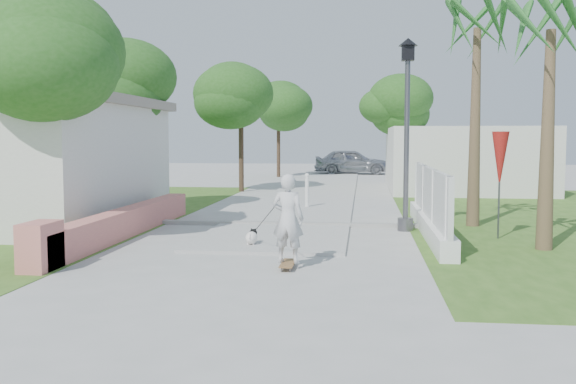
# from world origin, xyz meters

# --- Properties ---
(ground) EXTENTS (90.00, 90.00, 0.00)m
(ground) POSITION_xyz_m (0.00, 0.00, 0.00)
(ground) COLOR #B7B7B2
(ground) RESTS_ON ground
(path_strip) EXTENTS (3.20, 36.00, 0.06)m
(path_strip) POSITION_xyz_m (0.00, 20.00, 0.03)
(path_strip) COLOR #B7B7B2
(path_strip) RESTS_ON ground
(curb) EXTENTS (6.50, 0.25, 0.10)m
(curb) POSITION_xyz_m (0.00, 6.00, 0.05)
(curb) COLOR #999993
(curb) RESTS_ON ground
(grass_left) EXTENTS (8.00, 20.00, 0.01)m
(grass_left) POSITION_xyz_m (-7.00, 8.00, 0.01)
(grass_left) COLOR #39641F
(grass_left) RESTS_ON ground
(grass_right) EXTENTS (8.00, 20.00, 0.01)m
(grass_right) POSITION_xyz_m (7.00, 8.00, 0.01)
(grass_right) COLOR #39641F
(grass_right) RESTS_ON ground
(pink_wall) EXTENTS (0.45, 8.20, 0.80)m
(pink_wall) POSITION_xyz_m (-3.30, 3.55, 0.31)
(pink_wall) COLOR #DC8271
(pink_wall) RESTS_ON ground
(lattice_fence) EXTENTS (0.35, 7.00, 1.50)m
(lattice_fence) POSITION_xyz_m (3.40, 5.00, 0.54)
(lattice_fence) COLOR white
(lattice_fence) RESTS_ON ground
(building_right) EXTENTS (6.00, 8.00, 2.60)m
(building_right) POSITION_xyz_m (6.00, 18.00, 1.30)
(building_right) COLOR silver
(building_right) RESTS_ON ground
(street_lamp) EXTENTS (0.44, 0.44, 4.44)m
(street_lamp) POSITION_xyz_m (2.90, 5.50, 2.43)
(street_lamp) COLOR #59595E
(street_lamp) RESTS_ON ground
(bollard) EXTENTS (0.14, 0.14, 1.09)m
(bollard) POSITION_xyz_m (0.20, 10.00, 0.58)
(bollard) COLOR white
(bollard) RESTS_ON ground
(patio_umbrella) EXTENTS (0.36, 0.36, 2.30)m
(patio_umbrella) POSITION_xyz_m (4.80, 4.50, 1.69)
(patio_umbrella) COLOR #59595E
(patio_umbrella) RESTS_ON ground
(tree_left_near) EXTENTS (3.60, 3.60, 5.28)m
(tree_left_near) POSITION_xyz_m (-4.48, 2.98, 3.82)
(tree_left_near) COLOR #4C3826
(tree_left_near) RESTS_ON ground
(tree_left_mid) EXTENTS (3.20, 3.20, 4.85)m
(tree_left_mid) POSITION_xyz_m (-5.48, 8.48, 3.50)
(tree_left_mid) COLOR #4C3826
(tree_left_mid) RESTS_ON ground
(tree_path_left) EXTENTS (3.40, 3.40, 5.23)m
(tree_path_left) POSITION_xyz_m (-2.98, 15.98, 3.82)
(tree_path_left) COLOR #4C3826
(tree_path_left) RESTS_ON ground
(tree_path_right) EXTENTS (3.00, 3.00, 4.79)m
(tree_path_right) POSITION_xyz_m (3.22, 19.98, 3.49)
(tree_path_right) COLOR #4C3826
(tree_path_right) RESTS_ON ground
(tree_path_far) EXTENTS (3.20, 3.20, 5.17)m
(tree_path_far) POSITION_xyz_m (-2.78, 25.98, 3.82)
(tree_path_far) COLOR #4C3826
(tree_path_far) RESTS_ON ground
(palm_far) EXTENTS (1.80, 1.80, 5.30)m
(palm_far) POSITION_xyz_m (4.60, 6.50, 4.48)
(palm_far) COLOR brown
(palm_far) RESTS_ON ground
(palm_near) EXTENTS (1.80, 1.80, 4.70)m
(palm_near) POSITION_xyz_m (5.40, 3.20, 3.95)
(palm_near) COLOR brown
(palm_near) RESTS_ON ground
(skateboarder) EXTENTS (1.26, 2.56, 1.57)m
(skateboarder) POSITION_xyz_m (0.20, 1.78, 0.68)
(skateboarder) COLOR olive
(skateboarder) RESTS_ON ground
(dog) EXTENTS (0.24, 0.53, 0.36)m
(dog) POSITION_xyz_m (-0.28, 2.89, 0.20)
(dog) COLOR white
(dog) RESTS_ON ground
(parked_car) EXTENTS (4.60, 2.13, 1.53)m
(parked_car) POSITION_xyz_m (1.20, 29.30, 0.76)
(parked_car) COLOR #A8A9B0
(parked_car) RESTS_ON ground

